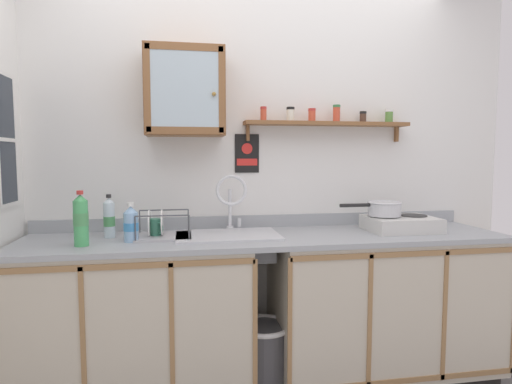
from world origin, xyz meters
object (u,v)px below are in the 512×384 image
at_px(hot_plate_stove, 401,224).
at_px(dish_rack, 162,232).
at_px(bottle_water_blue_2, 131,224).
at_px(warning_sign, 247,154).
at_px(trash_bin, 264,357).
at_px(wall_cabinet, 185,92).
at_px(bottle_water_clear_1, 109,218).
at_px(saucepan, 384,208).
at_px(sink, 228,238).
at_px(bottle_soda_green_0, 81,220).
at_px(mug, 156,228).

xyz_separation_m(hot_plate_stove, dish_rack, (-1.47, 0.03, -0.01)).
distance_m(hot_plate_stove, bottle_water_blue_2, 1.63).
xyz_separation_m(warning_sign, trash_bin, (0.04, -0.38, -1.19)).
relative_size(wall_cabinet, trash_bin, 1.24).
relative_size(hot_plate_stove, bottle_water_blue_2, 1.92).
distance_m(bottle_water_clear_1, dish_rack, 0.31).
bearing_deg(trash_bin, saucepan, 7.73).
distance_m(sink, bottle_soda_green_0, 0.82).
bearing_deg(hot_plate_stove, bottle_soda_green_0, -176.08).
bearing_deg(warning_sign, wall_cabinet, -163.00).
xyz_separation_m(bottle_water_blue_2, wall_cabinet, (0.30, 0.23, 0.75)).
relative_size(bottle_water_clear_1, bottle_water_blue_2, 1.16).
height_order(dish_rack, trash_bin, dish_rack).
distance_m(hot_plate_stove, wall_cabinet, 1.56).
height_order(bottle_soda_green_0, wall_cabinet, wall_cabinet).
xyz_separation_m(bottle_water_blue_2, mug, (0.13, 0.11, -0.04)).
relative_size(mug, warning_sign, 0.44).
height_order(bottle_water_blue_2, warning_sign, warning_sign).
relative_size(mug, wall_cabinet, 0.21).
distance_m(bottle_water_blue_2, mug, 0.17).
bearing_deg(dish_rack, mug, 149.99).
height_order(bottle_soda_green_0, dish_rack, bottle_soda_green_0).
height_order(saucepan, bottle_water_blue_2, bottle_water_blue_2).
bearing_deg(warning_sign, trash_bin, -83.72).
bearing_deg(warning_sign, bottle_water_clear_1, -165.73).
bearing_deg(trash_bin, hot_plate_stove, 5.28).
xyz_separation_m(bottle_soda_green_0, bottle_water_blue_2, (0.24, 0.07, -0.04)).
bearing_deg(wall_cabinet, trash_bin, -30.47).
relative_size(bottle_soda_green_0, wall_cabinet, 0.56).
bearing_deg(bottle_water_clear_1, bottle_soda_green_0, -117.00).
bearing_deg(sink, warning_sign, 59.80).
height_order(hot_plate_stove, bottle_soda_green_0, bottle_soda_green_0).
bearing_deg(hot_plate_stove, bottle_water_clear_1, 177.33).
relative_size(bottle_water_blue_2, dish_rack, 0.69).
bearing_deg(bottle_water_blue_2, saucepan, 3.20).
relative_size(bottle_water_clear_1, warning_sign, 1.01).
bearing_deg(bottle_water_clear_1, dish_rack, -10.29).
height_order(hot_plate_stove, saucepan, saucepan).
xyz_separation_m(wall_cabinet, trash_bin, (0.44, -0.26, -1.56)).
bearing_deg(bottle_soda_green_0, dish_rack, 21.31).
bearing_deg(bottle_water_blue_2, hot_plate_stove, 2.13).
xyz_separation_m(dish_rack, wall_cabinet, (0.14, 0.15, 0.82)).
distance_m(bottle_water_blue_2, wall_cabinet, 0.85).
bearing_deg(hot_plate_stove, trash_bin, -174.72).
xyz_separation_m(hot_plate_stove, bottle_water_blue_2, (-1.63, -0.06, 0.05)).
bearing_deg(wall_cabinet, mug, -144.24).
bearing_deg(dish_rack, hot_plate_stove, -1.12).
height_order(hot_plate_stove, wall_cabinet, wall_cabinet).
distance_m(bottle_soda_green_0, dish_rack, 0.45).
height_order(bottle_water_blue_2, trash_bin, bottle_water_blue_2).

